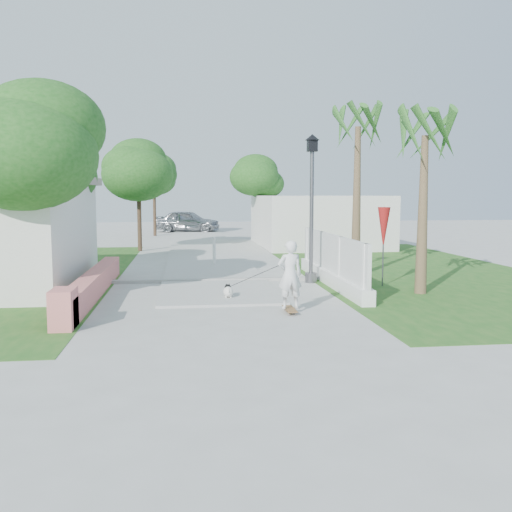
{
  "coord_description": "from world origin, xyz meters",
  "views": [
    {
      "loc": [
        -0.89,
        -11.3,
        2.66
      ],
      "look_at": [
        0.91,
        3.02,
        1.1
      ],
      "focal_mm": 40.0,
      "sensor_mm": 36.0,
      "label": 1
    }
  ],
  "objects": [
    {
      "name": "ground",
      "position": [
        0.0,
        0.0,
        0.0
      ],
      "size": [
        90.0,
        90.0,
        0.0
      ],
      "primitive_type": "plane",
      "color": "#B7B7B2",
      "rests_on": "ground"
    },
    {
      "name": "street_lamp",
      "position": [
        2.9,
        5.5,
        2.43
      ],
      "size": [
        0.44,
        0.44,
        4.44
      ],
      "color": "#59595E",
      "rests_on": "ground"
    },
    {
      "name": "bollard",
      "position": [
        0.2,
        10.0,
        0.58
      ],
      "size": [
        0.14,
        0.14,
        1.09
      ],
      "color": "white",
      "rests_on": "ground"
    },
    {
      "name": "building_right",
      "position": [
        6.0,
        18.0,
        1.3
      ],
      "size": [
        6.0,
        8.0,
        2.6
      ],
      "primitive_type": "cube",
      "color": "silver",
      "rests_on": "ground"
    },
    {
      "name": "tree_path_far",
      "position": [
        -2.78,
        25.98,
        3.82
      ],
      "size": [
        3.2,
        3.2,
        5.17
      ],
      "color": "#4C3826",
      "rests_on": "ground"
    },
    {
      "name": "grass_right",
      "position": [
        7.0,
        8.0,
        0.01
      ],
      "size": [
        8.0,
        20.0,
        0.01
      ],
      "primitive_type": "cube",
      "color": "#21581C",
      "rests_on": "ground"
    },
    {
      "name": "palm_far",
      "position": [
        4.6,
        6.5,
        4.48
      ],
      "size": [
        1.8,
        1.8,
        5.3
      ],
      "color": "brown",
      "rests_on": "ground"
    },
    {
      "name": "lattice_fence",
      "position": [
        3.4,
        5.0,
        0.54
      ],
      "size": [
        0.35,
        7.0,
        1.5
      ],
      "color": "white",
      "rests_on": "ground"
    },
    {
      "name": "parked_car",
      "position": [
        -0.68,
        29.56,
        0.78
      ],
      "size": [
        4.9,
        3.02,
        1.56
      ],
      "primitive_type": "imported",
      "rotation": [
        0.0,
        0.0,
        1.29
      ],
      "color": "#A7AAAE",
      "rests_on": "ground"
    },
    {
      "name": "tree_path_left",
      "position": [
        -2.98,
        15.98,
        3.82
      ],
      "size": [
        3.4,
        3.4,
        5.23
      ],
      "color": "#4C3826",
      "rests_on": "ground"
    },
    {
      "name": "palm_near",
      "position": [
        5.4,
        3.2,
        3.95
      ],
      "size": [
        1.8,
        1.8,
        4.7
      ],
      "color": "brown",
      "rests_on": "ground"
    },
    {
      "name": "skateboarder",
      "position": [
        0.83,
        2.03,
        0.71
      ],
      "size": [
        1.55,
        2.42,
        1.64
      ],
      "rotation": [
        0.0,
        0.0,
        3.24
      ],
      "color": "olive",
      "rests_on": "ground"
    },
    {
      "name": "patio_umbrella",
      "position": [
        4.8,
        4.5,
        1.69
      ],
      "size": [
        0.36,
        0.36,
        2.3
      ],
      "color": "#59595E",
      "rests_on": "ground"
    },
    {
      "name": "pink_wall",
      "position": [
        -3.3,
        3.55,
        0.31
      ],
      "size": [
        0.45,
        8.2,
        0.8
      ],
      "color": "#DC7870",
      "rests_on": "ground"
    },
    {
      "name": "tree_left_mid",
      "position": [
        -5.48,
        8.48,
        3.5
      ],
      "size": [
        3.2,
        3.2,
        4.85
      ],
      "color": "#4C3826",
      "rests_on": "ground"
    },
    {
      "name": "dog",
      "position": [
        0.19,
        3.02,
        0.21
      ],
      "size": [
        0.25,
        0.56,
        0.38
      ],
      "rotation": [
        0.0,
        0.0,
        -0.01
      ],
      "color": "white",
      "rests_on": "ground"
    },
    {
      "name": "curb",
      "position": [
        0.0,
        6.0,
        0.05
      ],
      "size": [
        6.5,
        0.25,
        0.1
      ],
      "primitive_type": "cube",
      "color": "#999993",
      "rests_on": "ground"
    },
    {
      "name": "tree_path_right",
      "position": [
        3.22,
        19.98,
        3.49
      ],
      "size": [
        3.0,
        3.0,
        4.79
      ],
      "color": "#4C3826",
      "rests_on": "ground"
    },
    {
      "name": "path_strip",
      "position": [
        0.0,
        20.0,
        0.03
      ],
      "size": [
        3.2,
        36.0,
        0.06
      ],
      "primitive_type": "cube",
      "color": "#B7B7B2",
      "rests_on": "ground"
    },
    {
      "name": "tree_left_near",
      "position": [
        -4.48,
        2.98,
        3.82
      ],
      "size": [
        3.6,
        3.6,
        5.28
      ],
      "color": "#4C3826",
      "rests_on": "ground"
    }
  ]
}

